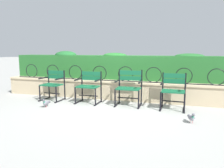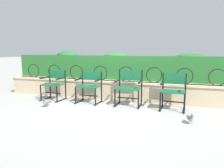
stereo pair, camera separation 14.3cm
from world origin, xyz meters
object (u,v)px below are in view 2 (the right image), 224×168
Objects in this scene: park_chair_rightmost at (173,90)px; park_chair_centre_right at (129,87)px; park_chair_centre_left at (89,85)px; pigeon_near_chairs at (190,118)px; pigeon_far_side at (46,102)px; park_chair_leftmost at (54,84)px.

park_chair_centre_right is at bearing 177.45° from park_chair_rightmost.
park_chair_centre_left is 0.93× the size of park_chair_centre_right.
park_chair_centre_right is 1.81m from pigeon_near_chairs.
pigeon_near_chairs is 3.37m from pigeon_far_side.
park_chair_centre_left is at bearing 159.04° from pigeon_near_chairs.
pigeon_near_chairs is at bearing -3.30° from pigeon_far_side.
park_chair_centre_left is 2.17m from park_chair_rightmost.
park_chair_leftmost is 2.16m from park_chair_centre_right.
park_chair_rightmost is 1.09m from pigeon_near_chairs.
park_chair_centre_left is at bearing 0.94° from park_chair_leftmost.
park_chair_centre_right reaches higher than park_chair_rightmost.
park_chair_centre_right reaches higher than park_chair_centre_left.
park_chair_rightmost is at bearing -0.38° from park_chair_centre_left.
park_chair_leftmost is 0.88m from pigeon_far_side.
park_chair_centre_right is at bearing 145.42° from pigeon_near_chairs.
pigeon_near_chairs is at bearing -20.96° from park_chair_centre_left.
pigeon_far_side is (0.26, -0.76, -0.34)m from park_chair_leftmost.
park_chair_centre_right is 3.13× the size of pigeon_near_chairs.
park_chair_leftmost is 3.25m from park_chair_rightmost.
park_chair_rightmost is (3.25, 0.00, 0.01)m from park_chair_leftmost.
park_chair_centre_right reaches higher than park_chair_leftmost.
park_chair_rightmost is 2.98× the size of pigeon_near_chairs.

